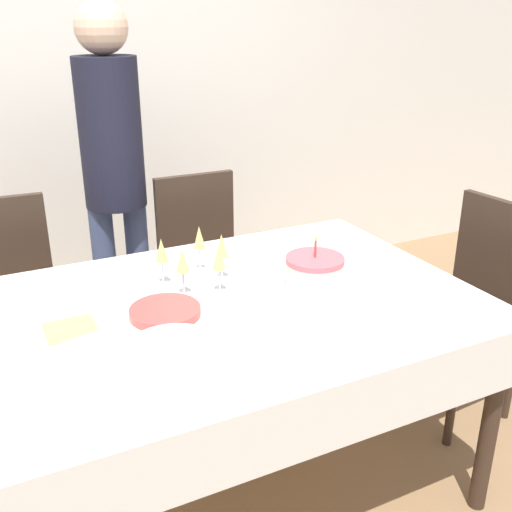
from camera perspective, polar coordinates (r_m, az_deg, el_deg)
ground_plane at (r=2.41m, az=-6.77°, el=-22.01°), size 12.00×12.00×0.00m
wall_back at (r=3.53m, az=-18.39°, el=15.76°), size 8.00×0.05×2.70m
dining_table at (r=2.00m, az=-7.63°, el=-8.01°), size 2.04×1.15×0.77m
dining_chair_far_left at (r=2.79m, az=-22.40°, el=-3.97°), size 0.44×0.44×0.95m
dining_chair_far_right at (r=2.96m, az=-4.91°, el=-0.84°), size 0.42×0.42×0.95m
dining_chair_right_end at (r=2.75m, az=19.94°, el=-4.02°), size 0.45×0.45×0.95m
birthday_cake at (r=2.09m, az=5.59°, el=-1.61°), size 0.20×0.20×0.19m
champagne_tray at (r=2.11m, az=-5.57°, el=-1.12°), size 0.36×0.36×0.18m
plate_stack_main at (r=1.70m, az=-7.86°, el=-9.12°), size 0.27×0.27×0.04m
plate_stack_dessert at (r=1.94m, az=-8.63°, el=-5.31°), size 0.23×0.23×0.03m
cake_knife at (r=2.02m, az=8.75°, el=-4.54°), size 0.30×0.08×0.00m
fork_pile at (r=1.81m, az=-16.61°, el=-8.22°), size 0.18×0.10×0.02m
napkin_pile at (r=1.91m, az=-17.19°, el=-6.76°), size 0.15×0.15×0.01m
person_standing at (r=2.83m, az=-13.46°, el=8.89°), size 0.28×0.28×1.73m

